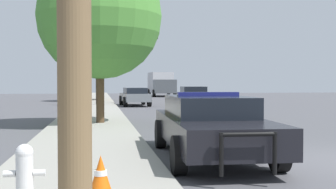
{
  "coord_description": "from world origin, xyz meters",
  "views": [
    {
      "loc": [
        -4.81,
        -8.22,
        1.67
      ],
      "look_at": [
        -0.79,
        16.06,
        0.96
      ],
      "focal_mm": 45.0,
      "sensor_mm": 36.0,
      "label": 1
    }
  ],
  "objects_px": {
    "traffic_light": "(121,47)",
    "traffic_cone": "(101,175)",
    "tree_sidewalk_near": "(100,17)",
    "fire_hydrant": "(25,171)",
    "police_car": "(210,124)",
    "car_background_midblock": "(135,96)",
    "tree_sidewalk_far": "(101,50)",
    "car_background_oncoming": "(194,96)",
    "box_truck": "(161,83)"
  },
  "relations": [
    {
      "from": "police_car",
      "to": "tree_sidewalk_far",
      "type": "bearing_deg",
      "value": -83.08
    },
    {
      "from": "car_background_midblock",
      "to": "traffic_cone",
      "type": "xyz_separation_m",
      "value": [
        -2.52,
        -24.02,
        -0.3
      ]
    },
    {
      "from": "car_background_midblock",
      "to": "tree_sidewalk_far",
      "type": "height_order",
      "value": "tree_sidewalk_far"
    },
    {
      "from": "traffic_light",
      "to": "traffic_cone",
      "type": "relative_size",
      "value": 10.44
    },
    {
      "from": "police_car",
      "to": "box_truck",
      "type": "relative_size",
      "value": 0.78
    },
    {
      "from": "tree_sidewalk_far",
      "to": "car_background_midblock",
      "type": "bearing_deg",
      "value": -71.61
    },
    {
      "from": "car_background_oncoming",
      "to": "traffic_cone",
      "type": "bearing_deg",
      "value": 77.2
    },
    {
      "from": "fire_hydrant",
      "to": "tree_sidewalk_near",
      "type": "xyz_separation_m",
      "value": [
        1.02,
        10.59,
        3.62
      ]
    },
    {
      "from": "tree_sidewalk_near",
      "to": "traffic_cone",
      "type": "relative_size",
      "value": 11.77
    },
    {
      "from": "traffic_light",
      "to": "traffic_cone",
      "type": "distance_m",
      "value": 24.17
    },
    {
      "from": "car_background_midblock",
      "to": "traffic_cone",
      "type": "bearing_deg",
      "value": -98.99
    },
    {
      "from": "car_background_oncoming",
      "to": "tree_sidewalk_near",
      "type": "relative_size",
      "value": 0.64
    },
    {
      "from": "car_background_midblock",
      "to": "tree_sidewalk_far",
      "type": "relative_size",
      "value": 0.66
    },
    {
      "from": "police_car",
      "to": "car_background_oncoming",
      "type": "height_order",
      "value": "police_car"
    },
    {
      "from": "police_car",
      "to": "fire_hydrant",
      "type": "xyz_separation_m",
      "value": [
        -3.4,
        -3.36,
        -0.22
      ]
    },
    {
      "from": "car_background_midblock",
      "to": "tree_sidewalk_near",
      "type": "bearing_deg",
      "value": -103.35
    },
    {
      "from": "car_background_midblock",
      "to": "car_background_oncoming",
      "type": "bearing_deg",
      "value": -24.43
    },
    {
      "from": "car_background_oncoming",
      "to": "fire_hydrant",
      "type": "bearing_deg",
      "value": 75.03
    },
    {
      "from": "car_background_oncoming",
      "to": "tree_sidewalk_far",
      "type": "distance_m",
      "value": 11.2
    },
    {
      "from": "police_car",
      "to": "tree_sidewalk_near",
      "type": "bearing_deg",
      "value": -69.45
    },
    {
      "from": "box_truck",
      "to": "traffic_cone",
      "type": "xyz_separation_m",
      "value": [
        -7.38,
        -43.95,
        -1.12
      ]
    },
    {
      "from": "police_car",
      "to": "car_background_oncoming",
      "type": "bearing_deg",
      "value": -99.47
    },
    {
      "from": "car_background_midblock",
      "to": "box_truck",
      "type": "xyz_separation_m",
      "value": [
        4.86,
        19.93,
        0.83
      ]
    },
    {
      "from": "police_car",
      "to": "fire_hydrant",
      "type": "height_order",
      "value": "police_car"
    },
    {
      "from": "car_background_midblock",
      "to": "traffic_cone",
      "type": "height_order",
      "value": "car_background_midblock"
    },
    {
      "from": "police_car",
      "to": "car_background_oncoming",
      "type": "distance_m",
      "value": 19.69
    },
    {
      "from": "car_background_oncoming",
      "to": "tree_sidewalk_near",
      "type": "height_order",
      "value": "tree_sidewalk_near"
    },
    {
      "from": "fire_hydrant",
      "to": "car_background_oncoming",
      "type": "bearing_deg",
      "value": 71.8
    },
    {
      "from": "car_background_midblock",
      "to": "traffic_cone",
      "type": "relative_size",
      "value": 8.05
    },
    {
      "from": "tree_sidewalk_near",
      "to": "traffic_light",
      "type": "bearing_deg",
      "value": 83.65
    },
    {
      "from": "car_background_midblock",
      "to": "police_car",
      "type": "bearing_deg",
      "value": -93.29
    },
    {
      "from": "car_background_oncoming",
      "to": "tree_sidewalk_near",
      "type": "xyz_separation_m",
      "value": [
        -6.42,
        -12.04,
        3.4
      ]
    },
    {
      "from": "car_background_oncoming",
      "to": "traffic_cone",
      "type": "relative_size",
      "value": 7.55
    },
    {
      "from": "traffic_light",
      "to": "tree_sidewalk_far",
      "type": "relative_size",
      "value": 0.85
    },
    {
      "from": "car_background_midblock",
      "to": "tree_sidewalk_far",
      "type": "xyz_separation_m",
      "value": [
        -2.31,
        6.96,
        3.79
      ]
    },
    {
      "from": "police_car",
      "to": "car_background_oncoming",
      "type": "xyz_separation_m",
      "value": [
        4.04,
        19.27,
        0.0
      ]
    },
    {
      "from": "box_truck",
      "to": "car_background_midblock",
      "type": "bearing_deg",
      "value": 75.92
    },
    {
      "from": "tree_sidewalk_far",
      "to": "traffic_cone",
      "type": "distance_m",
      "value": 31.25
    },
    {
      "from": "box_truck",
      "to": "tree_sidewalk_far",
      "type": "bearing_deg",
      "value": 60.69
    },
    {
      "from": "traffic_light",
      "to": "box_truck",
      "type": "height_order",
      "value": "traffic_light"
    },
    {
      "from": "traffic_light",
      "to": "car_background_oncoming",
      "type": "height_order",
      "value": "traffic_light"
    },
    {
      "from": "traffic_light",
      "to": "car_background_oncoming",
      "type": "relative_size",
      "value": 1.38
    },
    {
      "from": "fire_hydrant",
      "to": "traffic_light",
      "type": "distance_m",
      "value": 24.39
    },
    {
      "from": "car_background_oncoming",
      "to": "box_truck",
      "type": "bearing_deg",
      "value": -89.22
    },
    {
      "from": "box_truck",
      "to": "tree_sidewalk_far",
      "type": "xyz_separation_m",
      "value": [
        -7.17,
        -12.97,
        2.97
      ]
    },
    {
      "from": "police_car",
      "to": "box_truck",
      "type": "xyz_separation_m",
      "value": [
        4.96,
        40.75,
        0.78
      ]
    },
    {
      "from": "police_car",
      "to": "car_background_midblock",
      "type": "bearing_deg",
      "value": -87.92
    },
    {
      "from": "fire_hydrant",
      "to": "traffic_light",
      "type": "bearing_deg",
      "value": 84.02
    },
    {
      "from": "fire_hydrant",
      "to": "tree_sidewalk_far",
      "type": "height_order",
      "value": "tree_sidewalk_far"
    },
    {
      "from": "fire_hydrant",
      "to": "police_car",
      "type": "bearing_deg",
      "value": 44.67
    }
  ]
}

